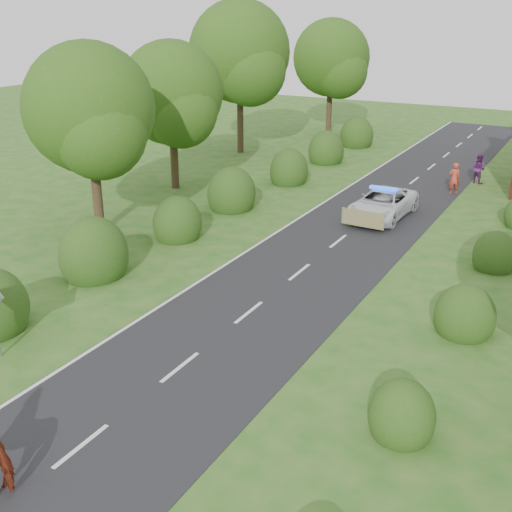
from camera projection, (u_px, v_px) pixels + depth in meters
The scene contains 12 objects.
ground at pixel (81, 447), 14.95m from camera, with size 120.00×120.00×0.00m, color #245F1A.
road at pixel (329, 248), 27.21m from camera, with size 6.00×70.00×0.02m, color black.
road_markings at pixel (274, 257), 26.23m from camera, with size 4.96×70.00×0.01m.
hedgerow_left at pixel (157, 230), 27.15m from camera, with size 2.75×50.41×3.00m.
hedgerow_right at pixel (472, 302), 20.97m from camera, with size 2.10×45.78×2.10m.
tree_left_a at pixel (92, 115), 27.07m from camera, with size 5.74×5.60×8.38m.
tree_left_b at pixel (174, 98), 34.40m from camera, with size 5.74×5.60×8.07m.
tree_left_c at pixel (242, 56), 42.66m from camera, with size 6.97×6.80×10.22m.
tree_left_d at pixel (333, 61), 50.07m from camera, with size 6.15×6.00×8.89m.
police_van at pixel (382, 204), 31.01m from camera, with size 2.48×5.07×1.52m.
pedestrian_red at pixel (454, 178), 34.92m from camera, with size 0.63×0.41×1.73m, color #BD3E29.
pedestrian_purple at pixel (478, 169), 37.10m from camera, with size 0.83×0.65×1.71m, color #582460.
Camera 1 is at (9.49, -8.85, 9.56)m, focal length 45.00 mm.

